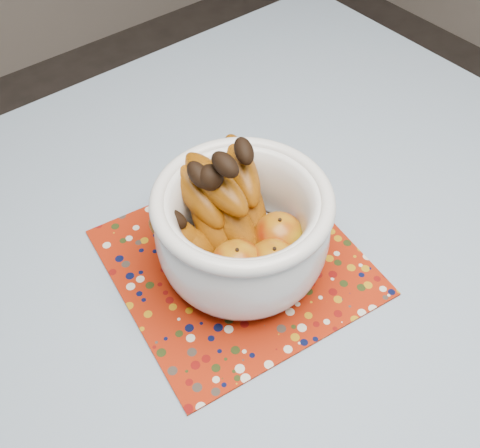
{
  "coord_description": "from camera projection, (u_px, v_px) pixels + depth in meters",
  "views": [
    {
      "loc": [
        -0.34,
        -0.3,
        1.43
      ],
      "look_at": [
        -0.02,
        0.1,
        0.85
      ],
      "focal_mm": 42.0,
      "sensor_mm": 36.0,
      "label": 1
    }
  ],
  "objects": [
    {
      "name": "fruit_bowl",
      "position": [
        236.0,
        222.0,
        0.77
      ],
      "size": [
        0.27,
        0.25,
        0.2
      ],
      "color": "white",
      "rests_on": "placemat"
    },
    {
      "name": "placemat",
      "position": [
        236.0,
        262.0,
        0.84
      ],
      "size": [
        0.39,
        0.39,
        0.0
      ],
      "primitive_type": "cube",
      "rotation": [
        0.0,
        0.0,
        -0.14
      ],
      "color": "#971D08",
      "rests_on": "tablecloth"
    },
    {
      "name": "table",
      "position": [
        292.0,
        329.0,
        0.86
      ],
      "size": [
        1.2,
        1.2,
        0.75
      ],
      "color": "brown",
      "rests_on": "ground"
    },
    {
      "name": "tablecloth",
      "position": [
        296.0,
        300.0,
        0.8
      ],
      "size": [
        1.32,
        1.32,
        0.01
      ],
      "primitive_type": "cube",
      "color": "#6485A7",
      "rests_on": "table"
    }
  ]
}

